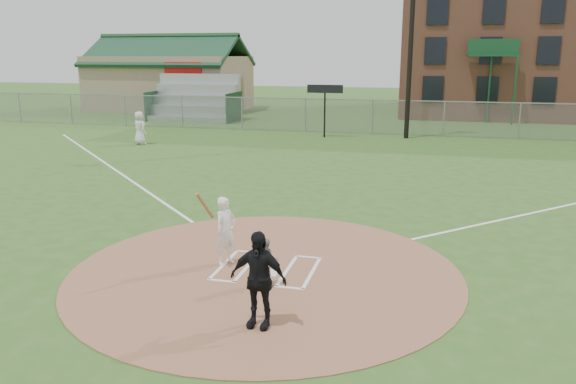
% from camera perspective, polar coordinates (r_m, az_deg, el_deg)
% --- Properties ---
extents(ground, '(140.00, 140.00, 0.00)m').
position_cam_1_polar(ground, '(12.25, -2.33, -8.10)').
color(ground, '#2E551D').
rests_on(ground, ground).
extents(dirt_circle, '(8.40, 8.40, 0.02)m').
position_cam_1_polar(dirt_circle, '(12.24, -2.33, -8.06)').
color(dirt_circle, '#996548').
rests_on(dirt_circle, ground).
extents(home_plate, '(0.41, 0.41, 0.03)m').
position_cam_1_polar(home_plate, '(12.10, -1.98, -8.22)').
color(home_plate, silver).
rests_on(home_plate, dirt_circle).
extents(foul_line_third, '(17.04, 17.04, 0.01)m').
position_cam_1_polar(foul_line_third, '(23.80, -17.12, 2.15)').
color(foul_line_third, white).
rests_on(foul_line_third, ground).
extents(catcher, '(0.59, 0.53, 1.01)m').
position_cam_1_polar(catcher, '(11.29, -2.19, -7.19)').
color(catcher, gray).
rests_on(catcher, dirt_circle).
extents(umpire, '(1.03, 0.48, 1.71)m').
position_cam_1_polar(umpire, '(9.60, -3.05, -8.84)').
color(umpire, black).
rests_on(umpire, dirt_circle).
extents(ondeck_player, '(0.99, 0.88, 1.71)m').
position_cam_1_polar(ondeck_player, '(30.21, -14.84, 6.30)').
color(ondeck_player, silver).
rests_on(ondeck_player, ground).
extents(batters_boxes, '(2.08, 1.88, 0.01)m').
position_cam_1_polar(batters_boxes, '(12.37, -2.13, -7.74)').
color(batters_boxes, white).
rests_on(batters_boxes, dirt_circle).
extents(batter_at_plate, '(0.68, 1.03, 1.78)m').
position_cam_1_polar(batter_at_plate, '(12.44, -6.38, -3.92)').
color(batter_at_plate, white).
rests_on(batter_at_plate, dirt_circle).
extents(outfield_fence, '(56.08, 0.08, 2.03)m').
position_cam_1_polar(outfield_fence, '(33.23, 8.59, 7.54)').
color(outfield_fence, slate).
rests_on(outfield_fence, ground).
extents(bleachers, '(6.08, 3.20, 3.20)m').
position_cam_1_polar(bleachers, '(40.60, -9.55, 9.43)').
color(bleachers, '#B7BABF').
rests_on(bleachers, ground).
extents(clubhouse, '(12.20, 8.71, 6.23)m').
position_cam_1_polar(clubhouse, '(48.80, -11.83, 10.98)').
color(clubhouse, tan).
rests_on(clubhouse, ground).
extents(light_pole, '(1.20, 0.30, 12.22)m').
position_cam_1_polar(light_pole, '(31.97, 12.50, 17.18)').
color(light_pole, black).
rests_on(light_pole, ground).
extents(scoreboard_sign, '(2.00, 0.10, 2.93)m').
position_cam_1_polar(scoreboard_sign, '(31.69, 3.77, 9.85)').
color(scoreboard_sign, black).
rests_on(scoreboard_sign, ground).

